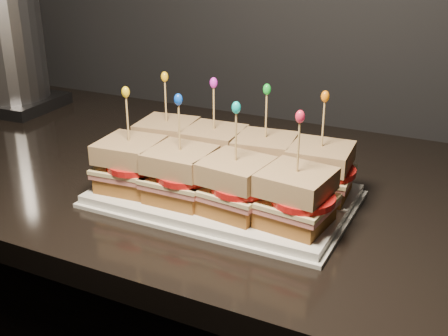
% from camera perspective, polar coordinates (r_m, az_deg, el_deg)
% --- Properties ---
extents(granite_slab, '(2.20, 0.68, 0.04)m').
position_cam_1_polar(granite_slab, '(1.00, -3.22, -0.87)').
color(granite_slab, black).
rests_on(granite_slab, cabinet).
extents(platter, '(0.38, 0.23, 0.02)m').
position_cam_1_polar(platter, '(0.86, 0.00, -2.82)').
color(platter, white).
rests_on(platter, granite_slab).
extents(platter_rim, '(0.39, 0.24, 0.01)m').
position_cam_1_polar(platter_rim, '(0.87, 0.00, -3.17)').
color(platter_rim, white).
rests_on(platter_rim, granite_slab).
extents(sandwich_0_bread_bot, '(0.10, 0.10, 0.02)m').
position_cam_1_polar(sandwich_0_bread_bot, '(0.96, -5.72, 1.07)').
color(sandwich_0_bread_bot, brown).
rests_on(sandwich_0_bread_bot, platter).
extents(sandwich_0_ham, '(0.10, 0.10, 0.01)m').
position_cam_1_polar(sandwich_0_ham, '(0.95, -5.76, 1.96)').
color(sandwich_0_ham, '#B95354').
rests_on(sandwich_0_ham, sandwich_0_bread_bot).
extents(sandwich_0_cheese, '(0.11, 0.10, 0.01)m').
position_cam_1_polar(sandwich_0_cheese, '(0.95, -5.77, 2.35)').
color(sandwich_0_cheese, beige).
rests_on(sandwich_0_cheese, sandwich_0_ham).
extents(sandwich_0_tomato, '(0.09, 0.09, 0.01)m').
position_cam_1_polar(sandwich_0_tomato, '(0.94, -5.36, 2.56)').
color(sandwich_0_tomato, red).
rests_on(sandwich_0_tomato, sandwich_0_cheese).
extents(sandwich_0_bread_top, '(0.10, 0.10, 0.03)m').
position_cam_1_polar(sandwich_0_bread_top, '(0.94, -5.84, 3.88)').
color(sandwich_0_bread_top, brown).
rests_on(sandwich_0_bread_top, sandwich_0_tomato).
extents(sandwich_0_pick, '(0.00, 0.00, 0.09)m').
position_cam_1_polar(sandwich_0_pick, '(0.93, -5.94, 6.51)').
color(sandwich_0_pick, tan).
rests_on(sandwich_0_pick, sandwich_0_bread_top).
extents(sandwich_0_frill, '(0.01, 0.01, 0.02)m').
position_cam_1_polar(sandwich_0_frill, '(0.92, -6.06, 9.21)').
color(sandwich_0_frill, yellow).
rests_on(sandwich_0_frill, sandwich_0_pick).
extents(sandwich_1_bread_bot, '(0.09, 0.09, 0.02)m').
position_cam_1_polar(sandwich_1_bread_bot, '(0.92, -1.00, 0.17)').
color(sandwich_1_bread_bot, brown).
rests_on(sandwich_1_bread_bot, platter).
extents(sandwich_1_ham, '(0.10, 0.10, 0.01)m').
position_cam_1_polar(sandwich_1_ham, '(0.91, -1.01, 1.09)').
color(sandwich_1_ham, '#B95354').
rests_on(sandwich_1_ham, sandwich_1_bread_bot).
extents(sandwich_1_cheese, '(0.10, 0.10, 0.01)m').
position_cam_1_polar(sandwich_1_cheese, '(0.91, -1.01, 1.50)').
color(sandwich_1_cheese, beige).
rests_on(sandwich_1_cheese, sandwich_1_ham).
extents(sandwich_1_tomato, '(0.09, 0.09, 0.01)m').
position_cam_1_polar(sandwich_1_tomato, '(0.90, -0.51, 1.70)').
color(sandwich_1_tomato, red).
rests_on(sandwich_1_tomato, sandwich_1_cheese).
extents(sandwich_1_bread_top, '(0.09, 0.09, 0.03)m').
position_cam_1_polar(sandwich_1_bread_top, '(0.90, -1.03, 3.10)').
color(sandwich_1_bread_top, brown).
rests_on(sandwich_1_bread_top, sandwich_1_tomato).
extents(sandwich_1_pick, '(0.00, 0.00, 0.09)m').
position_cam_1_polar(sandwich_1_pick, '(0.89, -1.05, 5.83)').
color(sandwich_1_pick, tan).
rests_on(sandwich_1_pick, sandwich_1_bread_top).
extents(sandwich_1_frill, '(0.01, 0.01, 0.02)m').
position_cam_1_polar(sandwich_1_frill, '(0.87, -1.07, 8.66)').
color(sandwich_1_frill, '#D623D7').
rests_on(sandwich_1_frill, sandwich_1_pick).
extents(sandwich_2_bread_bot, '(0.10, 0.10, 0.02)m').
position_cam_1_polar(sandwich_2_bread_bot, '(0.88, 4.12, -0.81)').
color(sandwich_2_bread_bot, brown).
rests_on(sandwich_2_bread_bot, platter).
extents(sandwich_2_ham, '(0.10, 0.10, 0.01)m').
position_cam_1_polar(sandwich_2_ham, '(0.88, 4.14, 0.14)').
color(sandwich_2_ham, '#B95354').
rests_on(sandwich_2_ham, sandwich_2_bread_bot).
extents(sandwich_2_cheese, '(0.11, 0.10, 0.01)m').
position_cam_1_polar(sandwich_2_cheese, '(0.87, 4.16, 0.56)').
color(sandwich_2_cheese, beige).
rests_on(sandwich_2_cheese, sandwich_2_ham).
extents(sandwich_2_tomato, '(0.09, 0.09, 0.01)m').
position_cam_1_polar(sandwich_2_tomato, '(0.86, 4.75, 0.76)').
color(sandwich_2_tomato, red).
rests_on(sandwich_2_tomato, sandwich_2_cheese).
extents(sandwich_2_bread_top, '(0.10, 0.10, 0.03)m').
position_cam_1_polar(sandwich_2_bread_top, '(0.86, 4.21, 2.21)').
color(sandwich_2_bread_top, brown).
rests_on(sandwich_2_bread_top, sandwich_2_tomato).
extents(sandwich_2_pick, '(0.00, 0.00, 0.09)m').
position_cam_1_polar(sandwich_2_pick, '(0.85, 4.29, 5.05)').
color(sandwich_2_pick, tan).
rests_on(sandwich_2_pick, sandwich_2_bread_top).
extents(sandwich_2_frill, '(0.01, 0.01, 0.02)m').
position_cam_1_polar(sandwich_2_frill, '(0.84, 4.38, 7.98)').
color(sandwich_2_frill, green).
rests_on(sandwich_2_frill, sandwich_2_pick).
extents(sandwich_3_bread_bot, '(0.09, 0.09, 0.02)m').
position_cam_1_polar(sandwich_3_bread_bot, '(0.86, 9.60, -1.86)').
color(sandwich_3_bread_bot, brown).
rests_on(sandwich_3_bread_bot, platter).
extents(sandwich_3_ham, '(0.10, 0.10, 0.01)m').
position_cam_1_polar(sandwich_3_ham, '(0.85, 9.67, -0.88)').
color(sandwich_3_ham, '#B95354').
rests_on(sandwich_3_ham, sandwich_3_bread_bot).
extents(sandwich_3_cheese, '(0.10, 0.10, 0.01)m').
position_cam_1_polar(sandwich_3_cheese, '(0.85, 9.70, -0.45)').
color(sandwich_3_cheese, beige).
rests_on(sandwich_3_cheese, sandwich_3_ham).
extents(sandwich_3_tomato, '(0.09, 0.09, 0.01)m').
position_cam_1_polar(sandwich_3_tomato, '(0.84, 10.39, -0.26)').
color(sandwich_3_tomato, red).
rests_on(sandwich_3_tomato, sandwich_3_cheese).
extents(sandwich_3_bread_top, '(0.09, 0.09, 0.03)m').
position_cam_1_polar(sandwich_3_bread_top, '(0.84, 9.82, 1.24)').
color(sandwich_3_bread_top, brown).
rests_on(sandwich_3_bread_top, sandwich_3_tomato).
extents(sandwich_3_pick, '(0.00, 0.00, 0.09)m').
position_cam_1_polar(sandwich_3_pick, '(0.82, 10.03, 4.15)').
color(sandwich_3_pick, tan).
rests_on(sandwich_3_pick, sandwich_3_bread_top).
extents(sandwich_3_frill, '(0.01, 0.01, 0.02)m').
position_cam_1_polar(sandwich_3_frill, '(0.81, 10.24, 7.18)').
color(sandwich_3_frill, orange).
rests_on(sandwich_3_frill, sandwich_3_pick).
extents(sandwich_4_bread_bot, '(0.09, 0.09, 0.02)m').
position_cam_1_polar(sandwich_4_bread_bot, '(0.88, -9.36, -1.22)').
color(sandwich_4_bread_bot, brown).
rests_on(sandwich_4_bread_bot, platter).
extents(sandwich_4_ham, '(0.10, 0.10, 0.01)m').
position_cam_1_polar(sandwich_4_ham, '(0.87, -9.43, -0.26)').
color(sandwich_4_ham, '#B95354').
rests_on(sandwich_4_ham, sandwich_4_bread_bot).
extents(sandwich_4_cheese, '(0.10, 0.10, 0.01)m').
position_cam_1_polar(sandwich_4_cheese, '(0.87, -9.46, 0.17)').
color(sandwich_4_cheese, beige).
rests_on(sandwich_4_cheese, sandwich_4_ham).
extents(sandwich_4_tomato, '(0.09, 0.09, 0.01)m').
position_cam_1_polar(sandwich_4_tomato, '(0.86, -9.07, 0.36)').
color(sandwich_4_tomato, red).
rests_on(sandwich_4_tomato, sandwich_4_cheese).
extents(sandwich_4_bread_top, '(0.09, 0.09, 0.03)m').
position_cam_1_polar(sandwich_4_bread_top, '(0.86, -9.57, 1.82)').
color(sandwich_4_bread_top, brown).
rests_on(sandwich_4_bread_top, sandwich_4_tomato).
extents(sandwich_4_pick, '(0.00, 0.00, 0.09)m').
position_cam_1_polar(sandwich_4_pick, '(0.84, -9.77, 4.67)').
color(sandwich_4_pick, tan).
rests_on(sandwich_4_pick, sandwich_4_bread_top).
extents(sandwich_4_frill, '(0.01, 0.01, 0.02)m').
position_cam_1_polar(sandwich_4_frill, '(0.83, -9.97, 7.61)').
color(sandwich_4_frill, yellow).
rests_on(sandwich_4_frill, sandwich_4_pick).
extents(sandwich_5_bread_bot, '(0.09, 0.09, 0.02)m').
position_cam_1_polar(sandwich_5_bread_bot, '(0.83, -4.37, -2.33)').
color(sandwich_5_bread_bot, brown).
rests_on(sandwich_5_bread_bot, platter).
extents(sandwich_5_ham, '(0.09, 0.09, 0.01)m').
position_cam_1_polar(sandwich_5_ham, '(0.83, -4.40, -1.33)').
color(sandwich_5_ham, '#B95354').
rests_on(sandwich_5_ham, sandwich_5_bread_bot).
extents(sandwich_5_cheese, '(0.10, 0.09, 0.01)m').
position_cam_1_polar(sandwich_5_cheese, '(0.82, -4.41, -0.88)').
color(sandwich_5_cheese, beige).
rests_on(sandwich_5_cheese, sandwich_5_ham).
extents(sandwich_5_tomato, '(0.09, 0.09, 0.01)m').
position_cam_1_polar(sandwich_5_tomato, '(0.81, -3.92, -0.70)').
color(sandwich_5_tomato, red).
rests_on(sandwich_5_tomato, sandwich_5_cheese).
extents(sandwich_5_bread_top, '(0.09, 0.09, 0.03)m').
position_cam_1_polar(sandwich_5_bread_top, '(0.81, -4.47, 0.85)').
color(sandwich_5_bread_top, brown).
rests_on(sandwich_5_bread_top, sandwich_5_tomato).
extents(sandwich_5_pick, '(0.00, 0.00, 0.09)m').
position_cam_1_polar(sandwich_5_pick, '(0.80, -4.57, 3.85)').
color(sandwich_5_pick, tan).
rests_on(sandwich_5_pick, sandwich_5_bread_top).
extents(sandwich_5_frill, '(0.01, 0.01, 0.02)m').
position_cam_1_polar(sandwich_5_frill, '(0.78, -4.67, 6.96)').
color(sandwich_5_frill, blue).
rests_on(sandwich_5_frill, sandwich_5_pick).
extents(sandwich_6_bread_bot, '(0.09, 0.09, 0.02)m').
position_cam_1_polar(sandwich_6_bread_bot, '(0.79, 1.16, -3.54)').
color(sandwich_6_bread_bot, brown).
rests_on(sandwich_6_bread_bot, platter).
extents(sandwich_6_ham, '(0.10, 0.10, 0.01)m').
position_cam_1_polar(sandwich_6_ham, '(0.79, 1.17, -2.50)').
color(sandwich_6_ham, '#B95354').
rests_on(sandwich_6_ham, sandwich_6_bread_bot).
extents(sandwich_6_cheese, '(0.11, 0.10, 0.01)m').
position_cam_1_polar(sandwich_6_cheese, '(0.78, 1.17, -2.04)').
color(sandwich_6_cheese, beige).
rests_on(sandwich_6_cheese, sandwich_6_ham).
extents(sandwich_6_tomato, '(0.09, 0.09, 0.01)m').
position_cam_1_polar(sandwich_6_tomato, '(0.77, 1.79, -1.86)').
color(sandwich_6_tomato, red).
rests_on(sandwich_6_tomato, sandwich_6_cheese).
extents(sandwich_6_bread_top, '(0.10, 0.10, 0.03)m').
position_cam_1_polar(sandwich_6_bread_top, '(0.77, 1.19, -0.23)').
color(sandwich_6_bread_top, brown).
rests_on(sandwich_6_bread_top, sandwich_6_tomato).
extents(sandwich_6_pick, '(0.00, 0.00, 0.09)m').
position_cam_1_polar(sandwich_6_pick, '(0.76, 1.22, 2.90)').
color(sandwich_6_pick, tan).
rests_on(sandwich_6_pick, sandwich_6_bread_top).
extents(sandwich_6_frill, '(0.01, 0.01, 0.02)m').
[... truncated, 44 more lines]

